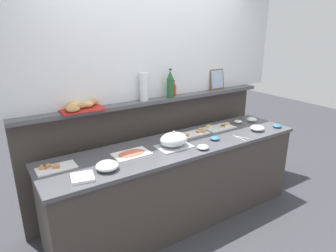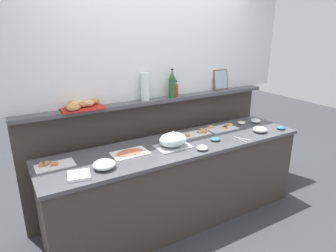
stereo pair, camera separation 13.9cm
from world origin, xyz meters
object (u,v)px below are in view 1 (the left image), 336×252
Objects in this scene: bread_basket at (79,106)px; framed_picture at (217,79)px; glass_bowl_small at (257,128)px; condiment_bowl_cream at (215,138)px; hot_sauce_bottle at (174,89)px; water_carafe at (144,87)px; condiment_bowl_red at (277,126)px; glass_bowl_extra at (203,147)px; sandwich_platter_front at (220,127)px; napkin_stack at (83,177)px; wine_bottle_green at (170,85)px; sandwich_platter_rear at (194,133)px; cold_cuts_platter at (131,154)px; glass_bowl_large at (252,120)px; sandwich_platter_side at (55,168)px; serving_tongs at (240,138)px; glass_bowl_medium at (107,166)px; serving_cloche at (174,140)px; condiment_bowl_teal at (238,121)px.

bread_basket is 1.76m from framed_picture.
glass_bowl_small is 1.53× the size of condiment_bowl_cream.
hot_sauce_bottle is 0.40m from water_carafe.
framed_picture is at bearing 116.33° from condiment_bowl_red.
glass_bowl_extra is 1.15m from condiment_bowl_red.
condiment_bowl_red is (0.58, -0.35, 0.01)m from sandwich_platter_front.
condiment_bowl_red is at bearing -0.65° from napkin_stack.
wine_bottle_green is at bearing 110.91° from condiment_bowl_cream.
sandwich_platter_rear is 0.86m from framed_picture.
napkin_stack is at bearing -158.32° from cold_cuts_platter.
glass_bowl_large is at bearing -1.77° from sandwich_platter_rear.
sandwich_platter_rear is 0.75m from water_carafe.
sandwich_platter_side is 0.95× the size of cold_cuts_platter.
napkin_stack is at bearing 177.15° from glass_bowl_extra.
glass_bowl_small is at bearing -46.27° from sandwich_platter_front.
glass_bowl_small reaches higher than serving_tongs.
glass_bowl_small is 1.05m from hot_sauce_bottle.
glass_bowl_medium is 1.80m from glass_bowl_small.
serving_tongs is (0.26, -0.11, -0.01)m from condiment_bowl_cream.
hot_sauce_bottle is at bearing 2.33° from water_carafe.
sandwich_platter_side is at bearing 179.95° from glass_bowl_large.
serving_tongs is (0.52, 0.02, -0.02)m from glass_bowl_extra.
wine_bottle_green reaches higher than condiment_bowl_red.
sandwich_platter_front is at bearing 39.92° from condiment_bowl_cream.
framed_picture is 0.84× the size of water_carafe.
hot_sauce_bottle is (-0.05, 0.32, 0.44)m from sandwich_platter_rear.
glass_bowl_large reaches higher than cold_cuts_platter.
glass_bowl_small is (1.07, -0.12, -0.04)m from serving_cloche.
glass_bowl_extra is at bearing -5.83° from glass_bowl_medium.
condiment_bowl_cream is 0.35× the size of water_carafe.
glass_bowl_small is at bearing 170.16° from condiment_bowl_red.
cold_cuts_platter is 1.53m from condiment_bowl_teal.
condiment_bowl_red is 2.24m from bread_basket.
sandwich_platter_rear is 0.43m from glass_bowl_extra.
sandwich_platter_front is 0.51m from glass_bowl_large.
serving_cloche is at bearing 171.28° from condiment_bowl_cream.
bread_basket is at bearing 155.38° from serving_tongs.
glass_bowl_medium is 0.71m from bread_basket.
framed_picture reaches higher than cold_cuts_platter.
glass_bowl_small is 0.87m from glass_bowl_extra.
framed_picture reaches higher than napkin_stack.
wine_bottle_green is 1.07× the size of water_carafe.
condiment_bowl_teal is 0.53× the size of serving_tongs.
sandwich_platter_front is 1.88× the size of glass_bowl_medium.
cold_cuts_platter is 1.00m from hot_sauce_bottle.
sandwich_platter_side is at bearing 172.26° from cold_cuts_platter.
serving_tongs is 0.95m from wine_bottle_green.
glass_bowl_medium is at bearing -150.49° from wine_bottle_green.
bread_basket is 1.43× the size of water_carafe.
wine_bottle_green reaches higher than glass_bowl_extra.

